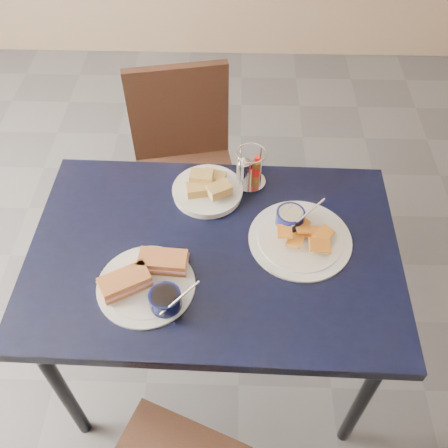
{
  "coord_description": "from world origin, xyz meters",
  "views": [
    {
      "loc": [
        -0.04,
        -0.81,
        1.96
      ],
      "look_at": [
        -0.06,
        0.16,
        0.82
      ],
      "focal_mm": 40.0,
      "sensor_mm": 36.0,
      "label": 1
    }
  ],
  "objects_px": {
    "chair_far": "(187,156)",
    "sandwich_plate": "(149,282)",
    "condiment_caddy": "(249,170)",
    "bread_basket": "(208,189)",
    "dining_table": "(214,262)",
    "plantain_plate": "(298,233)"
  },
  "relations": [
    {
      "from": "dining_table",
      "to": "chair_far",
      "type": "relative_size",
      "value": 1.29
    },
    {
      "from": "plantain_plate",
      "to": "condiment_caddy",
      "type": "relative_size",
      "value": 2.35
    },
    {
      "from": "plantain_plate",
      "to": "bread_basket",
      "type": "bearing_deg",
      "value": 148.67
    },
    {
      "from": "bread_basket",
      "to": "condiment_caddy",
      "type": "xyz_separation_m",
      "value": [
        0.14,
        0.06,
        0.03
      ]
    },
    {
      "from": "sandwich_plate",
      "to": "condiment_caddy",
      "type": "xyz_separation_m",
      "value": [
        0.28,
        0.44,
        0.03
      ]
    },
    {
      "from": "chair_far",
      "to": "sandwich_plate",
      "type": "relative_size",
      "value": 2.9
    },
    {
      "from": "dining_table",
      "to": "plantain_plate",
      "type": "relative_size",
      "value": 3.59
    },
    {
      "from": "condiment_caddy",
      "to": "dining_table",
      "type": "bearing_deg",
      "value": -109.79
    },
    {
      "from": "sandwich_plate",
      "to": "chair_far",
      "type": "bearing_deg",
      "value": 87.79
    },
    {
      "from": "condiment_caddy",
      "to": "chair_far",
      "type": "bearing_deg",
      "value": 122.96
    },
    {
      "from": "bread_basket",
      "to": "chair_far",
      "type": "bearing_deg",
      "value": 104.58
    },
    {
      "from": "bread_basket",
      "to": "condiment_caddy",
      "type": "height_order",
      "value": "condiment_caddy"
    },
    {
      "from": "plantain_plate",
      "to": "chair_far",
      "type": "bearing_deg",
      "value": 122.89
    },
    {
      "from": "sandwich_plate",
      "to": "condiment_caddy",
      "type": "bearing_deg",
      "value": 56.88
    },
    {
      "from": "chair_far",
      "to": "condiment_caddy",
      "type": "height_order",
      "value": "chair_far"
    },
    {
      "from": "bread_basket",
      "to": "plantain_plate",
      "type": "bearing_deg",
      "value": -31.33
    },
    {
      "from": "chair_far",
      "to": "plantain_plate",
      "type": "xyz_separation_m",
      "value": [
        0.41,
        -0.63,
        0.26
      ]
    },
    {
      "from": "plantain_plate",
      "to": "sandwich_plate",
      "type": "bearing_deg",
      "value": -155.48
    },
    {
      "from": "bread_basket",
      "to": "sandwich_plate",
      "type": "bearing_deg",
      "value": -111.72
    },
    {
      "from": "dining_table",
      "to": "condiment_caddy",
      "type": "bearing_deg",
      "value": 70.21
    },
    {
      "from": "bread_basket",
      "to": "condiment_caddy",
      "type": "relative_size",
      "value": 1.7
    },
    {
      "from": "dining_table",
      "to": "condiment_caddy",
      "type": "xyz_separation_m",
      "value": [
        0.11,
        0.29,
        0.13
      ]
    }
  ]
}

